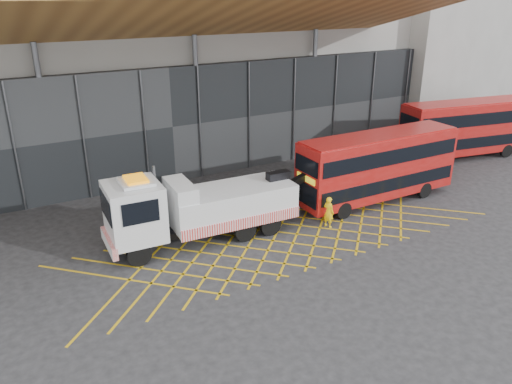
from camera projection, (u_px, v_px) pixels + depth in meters
ground_plane at (220, 255)px, 25.86m from camera, size 120.00×120.00×0.00m
road_markings at (285, 237)px, 27.70m from camera, size 24.76×7.16×0.01m
construction_building at (134, 43)px, 38.14m from camera, size 55.00×23.97×18.00m
east_building at (435, 20)px, 49.73m from camera, size 15.00×12.00×20.00m
recovery_truck at (197, 207)px, 26.66m from camera, size 12.24×3.48×4.26m
bus_towed at (378, 165)px, 31.57m from camera, size 11.10×2.77×4.50m
bus_second at (468, 127)px, 40.11m from camera, size 11.58×4.64×4.60m
worker at (329, 212)px, 28.62m from camera, size 0.62×0.78×1.86m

